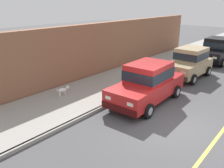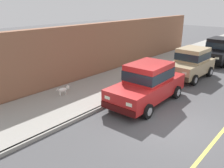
# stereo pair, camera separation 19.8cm
# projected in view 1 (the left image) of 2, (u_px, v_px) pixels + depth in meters

# --- Properties ---
(ground_plane) EXTENTS (80.00, 80.00, 0.00)m
(ground_plane) POSITION_uv_depth(u_px,v_px,m) (174.00, 126.00, 9.24)
(ground_plane) COLOR #4C4C4F
(curb) EXTENTS (0.16, 64.00, 0.14)m
(curb) POSITION_uv_depth(u_px,v_px,m) (112.00, 103.00, 11.15)
(curb) COLOR gray
(curb) RESTS_ON ground
(sidewalk) EXTENTS (3.60, 64.00, 0.14)m
(sidewalk) POSITION_uv_depth(u_px,v_px,m) (85.00, 94.00, 12.25)
(sidewalk) COLOR #99968E
(sidewalk) RESTS_ON ground
(lane_centre_line) EXTENTS (0.12, 57.60, 0.01)m
(lane_centre_line) POSITION_uv_depth(u_px,v_px,m) (215.00, 140.00, 8.26)
(lane_centre_line) COLOR #E0D64C
(lane_centre_line) RESTS_ON ground
(car_red_sedan) EXTENTS (2.13, 4.65, 1.92)m
(car_red_sedan) POSITION_uv_depth(u_px,v_px,m) (148.00, 83.00, 11.12)
(car_red_sedan) COLOR red
(car_red_sedan) RESTS_ON ground
(car_tan_hatchback) EXTENTS (2.04, 3.85, 1.88)m
(car_tan_hatchback) POSITION_uv_depth(u_px,v_px,m) (189.00, 62.00, 14.87)
(car_tan_hatchback) COLOR tan
(car_tan_hatchback) RESTS_ON ground
(car_black_sedan) EXTENTS (2.06, 4.61, 1.92)m
(car_black_sedan) POSITION_uv_depth(u_px,v_px,m) (217.00, 50.00, 18.68)
(car_black_sedan) COLOR black
(car_black_sedan) RESTS_ON ground
(dog_white) EXTENTS (0.35, 0.73, 0.49)m
(dog_white) POSITION_uv_depth(u_px,v_px,m) (63.00, 90.00, 11.80)
(dog_white) COLOR white
(dog_white) RESTS_ON sidewalk
(building_facade) EXTENTS (0.50, 20.00, 3.35)m
(building_facade) POSITION_uv_depth(u_px,v_px,m) (115.00, 45.00, 16.62)
(building_facade) COLOR #8C5B42
(building_facade) RESTS_ON ground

